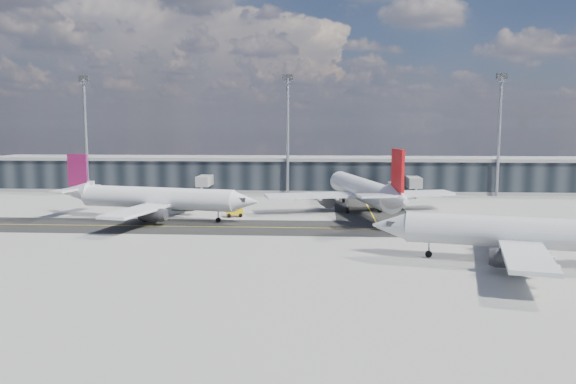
% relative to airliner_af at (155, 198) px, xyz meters
% --- Properties ---
extents(ground, '(300.00, 300.00, 0.00)m').
position_rel_airliner_af_xyz_m(ground, '(21.69, -10.85, -3.83)').
color(ground, gray).
rests_on(ground, ground).
extents(taxiway_lanes, '(180.00, 63.00, 0.03)m').
position_rel_airliner_af_xyz_m(taxiway_lanes, '(25.60, -0.11, -3.82)').
color(taxiway_lanes, black).
rests_on(taxiway_lanes, ground).
extents(terminal_concourse, '(152.00, 19.80, 8.80)m').
position_rel_airliner_af_xyz_m(terminal_concourse, '(21.73, 44.08, 0.26)').
color(terminal_concourse, black).
rests_on(terminal_concourse, ground).
extents(floodlight_masts, '(102.50, 0.70, 28.90)m').
position_rel_airliner_af_xyz_m(floodlight_masts, '(21.69, 37.15, 11.78)').
color(floodlight_masts, gray).
rests_on(floodlight_masts, ground).
extents(airliner_af, '(38.90, 33.39, 11.59)m').
position_rel_airliner_af_xyz_m(airliner_af, '(0.00, 0.00, 0.00)').
color(airliner_af, white).
rests_on(airliner_af, ground).
extents(airliner_redtail, '(37.83, 44.02, 13.15)m').
position_rel_airliner_af_xyz_m(airliner_redtail, '(38.09, 10.13, 0.52)').
color(airliner_redtail, white).
rests_on(airliner_redtail, ground).
extents(airliner_near, '(38.79, 33.33, 11.58)m').
position_rel_airliner_af_xyz_m(airliner_near, '(55.98, -29.31, -0.00)').
color(airliner_near, silver).
rests_on(airliner_near, ground).
extents(baggage_tug, '(3.45, 2.23, 2.00)m').
position_rel_airliner_af_xyz_m(baggage_tug, '(14.22, 3.46, -2.83)').
color(baggage_tug, yellow).
rests_on(baggage_tug, ground).
extents(service_van, '(4.34, 5.66, 1.43)m').
position_rel_airliner_af_xyz_m(service_van, '(27.07, 30.67, -3.11)').
color(service_van, white).
rests_on(service_van, ground).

